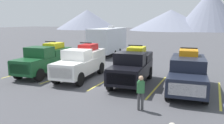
{
  "coord_description": "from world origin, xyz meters",
  "views": [
    {
      "loc": [
        6.88,
        -13.42,
        4.27
      ],
      "look_at": [
        0.0,
        1.67,
        1.2
      ],
      "focal_mm": 35.77,
      "sensor_mm": 36.0,
      "label": 1
    }
  ],
  "objects_px": {
    "pickup_truck_d": "(187,72)",
    "person_c": "(141,91)",
    "pickup_truck_b": "(81,62)",
    "camper_trailer_a": "(108,40)",
    "pickup_truck_c": "(132,66)",
    "pickup_truck_a": "(45,59)"
  },
  "relations": [
    {
      "from": "pickup_truck_b",
      "to": "pickup_truck_c",
      "type": "bearing_deg",
      "value": 2.13
    },
    {
      "from": "camper_trailer_a",
      "to": "pickup_truck_d",
      "type": "bearing_deg",
      "value": -46.03
    },
    {
      "from": "pickup_truck_a",
      "to": "pickup_truck_b",
      "type": "xyz_separation_m",
      "value": [
        3.31,
        0.18,
        -0.0
      ]
    },
    {
      "from": "pickup_truck_b",
      "to": "pickup_truck_c",
      "type": "height_order",
      "value": "pickup_truck_b"
    },
    {
      "from": "pickup_truck_a",
      "to": "pickup_truck_b",
      "type": "bearing_deg",
      "value": 3.12
    },
    {
      "from": "pickup_truck_b",
      "to": "pickup_truck_d",
      "type": "bearing_deg",
      "value": 0.96
    },
    {
      "from": "pickup_truck_a",
      "to": "person_c",
      "type": "height_order",
      "value": "pickup_truck_a"
    },
    {
      "from": "pickup_truck_b",
      "to": "camper_trailer_a",
      "type": "height_order",
      "value": "camper_trailer_a"
    },
    {
      "from": "pickup_truck_b",
      "to": "pickup_truck_d",
      "type": "relative_size",
      "value": 0.95
    },
    {
      "from": "camper_trailer_a",
      "to": "person_c",
      "type": "relative_size",
      "value": 5.21
    },
    {
      "from": "pickup_truck_d",
      "to": "pickup_truck_a",
      "type": "bearing_deg",
      "value": -178.39
    },
    {
      "from": "camper_trailer_a",
      "to": "person_c",
      "type": "distance_m",
      "value": 17.95
    },
    {
      "from": "pickup_truck_c",
      "to": "person_c",
      "type": "bearing_deg",
      "value": -65.79
    },
    {
      "from": "camper_trailer_a",
      "to": "person_c",
      "type": "xyz_separation_m",
      "value": [
        9.08,
        -15.46,
        -0.94
      ]
    },
    {
      "from": "pickup_truck_b",
      "to": "pickup_truck_a",
      "type": "bearing_deg",
      "value": -176.88
    },
    {
      "from": "pickup_truck_d",
      "to": "person_c",
      "type": "xyz_separation_m",
      "value": [
        -1.66,
        -4.32,
        -0.18
      ]
    },
    {
      "from": "pickup_truck_c",
      "to": "person_c",
      "type": "distance_m",
      "value": 4.77
    },
    {
      "from": "pickup_truck_b",
      "to": "pickup_truck_c",
      "type": "distance_m",
      "value": 4.01
    },
    {
      "from": "pickup_truck_a",
      "to": "pickup_truck_b",
      "type": "height_order",
      "value": "pickup_truck_b"
    },
    {
      "from": "pickup_truck_a",
      "to": "camper_trailer_a",
      "type": "height_order",
      "value": "camper_trailer_a"
    },
    {
      "from": "pickup_truck_a",
      "to": "person_c",
      "type": "bearing_deg",
      "value": -23.42
    },
    {
      "from": "pickup_truck_b",
      "to": "camper_trailer_a",
      "type": "distance_m",
      "value": 11.71
    }
  ]
}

